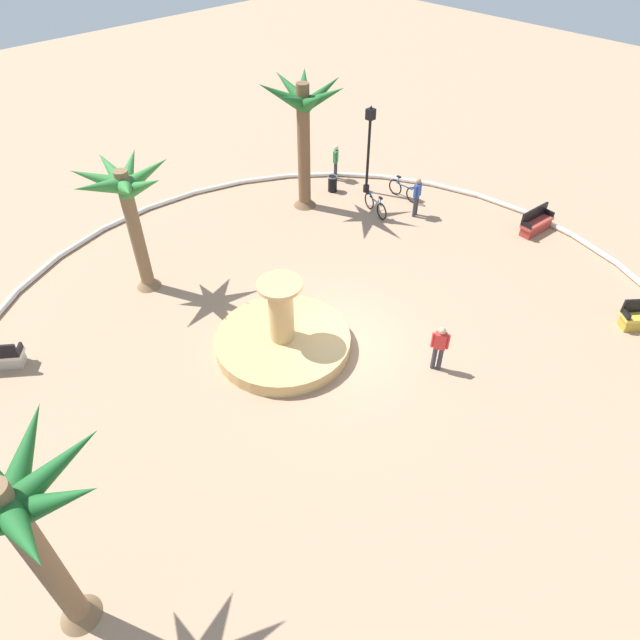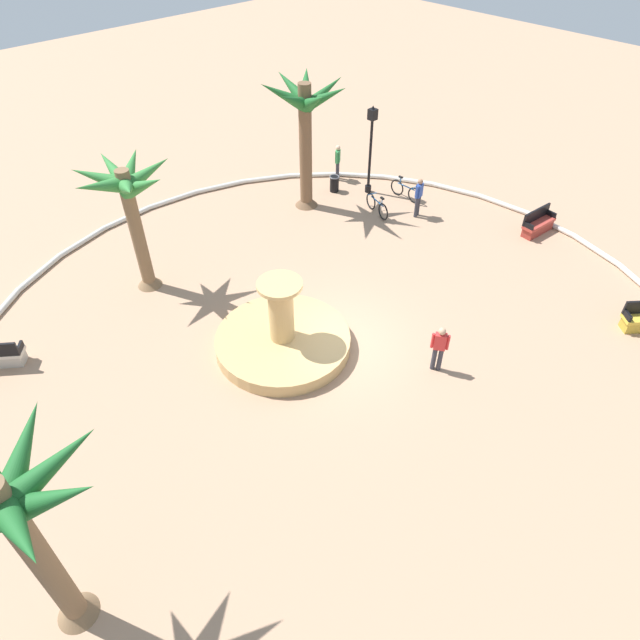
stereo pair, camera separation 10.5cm
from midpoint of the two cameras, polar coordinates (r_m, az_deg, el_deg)
The scene contains 14 objects.
ground_plane at distance 17.76m, azimuth 1.78°, elevation -2.29°, with size 80.00×80.00×0.00m, color tan.
plaza_curb at distance 17.69m, azimuth 1.79°, elevation -2.05°, with size 23.11×23.11×0.20m, color silver.
fountain at distance 17.40m, azimuth -3.66°, elevation -1.94°, with size 4.24×4.24×2.54m.
palm_tree_near_fountain at distance 19.11m, azimuth -18.96°, elevation 11.83°, with size 3.31×3.32×4.72m.
palm_tree_by_curb at distance 10.81m, azimuth -28.78°, elevation -17.33°, with size 3.57×3.51×5.07m.
palm_tree_mid_plaza at distance 23.15m, azimuth -1.39°, elevation 20.15°, with size 3.61×3.53×5.45m.
bench_north at distance 24.38m, azimuth 21.55°, elevation 9.05°, with size 0.65×1.64×1.00m.
lamppost at distance 24.97m, azimuth 5.37°, elevation 17.61°, with size 0.32×0.32×3.90m.
trash_bin at distance 25.74m, azimuth 1.61°, elevation 13.85°, with size 0.46×0.46×0.73m.
bicycle_red_frame at distance 24.09m, azimuth 6.01°, elevation 11.57°, with size 1.67×0.62×0.94m.
bicycle_by_lamppost at distance 25.41m, azimuth 8.90°, elevation 12.97°, with size 1.72×0.44×0.94m.
person_cyclist_helmet at distance 23.90m, azimuth 10.22°, elevation 12.45°, with size 0.27×0.52×1.70m.
person_cyclist_photo at distance 26.55m, azimuth 1.95°, elevation 16.04°, with size 0.36×0.44×1.65m.
person_pedestrian_stroll at distance 16.66m, azimuth 12.32°, elevation -2.70°, with size 0.45×0.36×1.64m.
Camera 2 is at (-9.02, 9.19, 12.24)m, focal length 31.18 mm.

